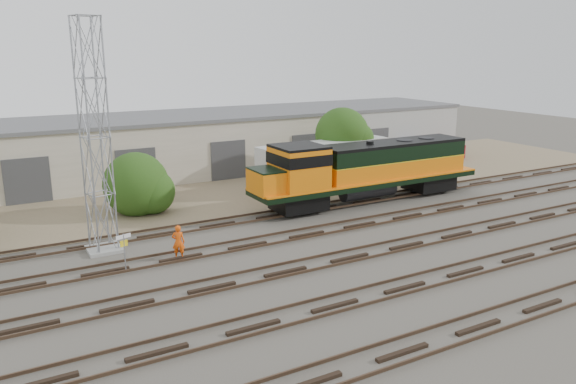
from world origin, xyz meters
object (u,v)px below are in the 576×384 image
signal_tower (95,142)px  semi_trailer (327,158)px  worker (178,242)px  locomotive (365,169)px

signal_tower → semi_trailer: (19.59, 6.97, -3.89)m
signal_tower → semi_trailer: size_ratio=1.05×
worker → semi_trailer: semi_trailer is taller
signal_tower → semi_trailer: bearing=19.6°
worker → semi_trailer: bearing=-121.6°
locomotive → signal_tower: signal_tower is taller
locomotive → signal_tower: size_ratio=1.46×
signal_tower → worker: size_ratio=6.72×
signal_tower → locomotive: bearing=3.3°
signal_tower → worker: bearing=-44.7°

